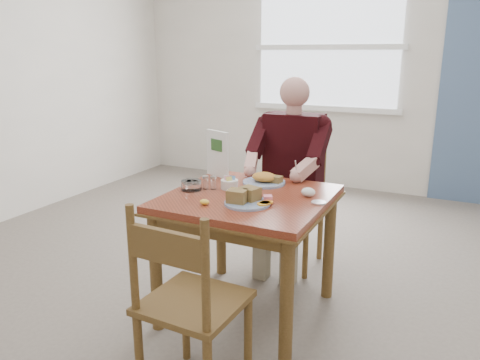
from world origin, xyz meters
The scene contains 16 objects.
floor centered at (0.00, 0.00, 0.00)m, with size 6.00×6.00×0.00m, color #645951.
wall_back centered at (0.00, 3.00, 1.40)m, with size 5.50×5.50×0.00m, color beige.
lemon_wedge centered at (-0.14, -0.27, 0.77)m, with size 0.06×0.04×0.03m, color yellow.
napkin centered at (0.32, 0.12, 0.78)m, with size 0.08×0.07×0.05m, color white.
metal_dish centered at (0.41, 0.02, 0.75)m, with size 0.08×0.08×0.01m, color silver.
window centered at (-0.40, 2.97, 1.60)m, with size 1.72×0.04×1.42m.
table centered at (0.00, 0.00, 0.64)m, with size 0.92×0.92×0.75m.
chair_far centered at (0.00, 0.80, 0.48)m, with size 0.42×0.42×0.95m.
chair_near centered at (0.08, -0.79, 0.48)m, with size 0.44×0.44×0.95m.
diner centered at (0.00, 0.71, 0.81)m, with size 0.53×0.56×1.39m.
near_plate centered at (0.06, -0.15, 0.78)m, with size 0.27×0.26×0.08m.
far_plate centered at (-0.01, 0.26, 0.78)m, with size 0.30×0.30×0.07m.
caddy centered at (-0.16, 0.07, 0.78)m, with size 0.13×0.13×0.08m.
shakers centered at (-0.26, 0.01, 0.79)m, with size 0.09×0.06×0.08m.
creamer centered at (-0.35, -0.05, 0.78)m, with size 0.15×0.15×0.06m.
menu centered at (-0.36, 0.29, 0.90)m, with size 0.20×0.09×0.30m.
Camera 1 is at (1.08, -2.34, 1.55)m, focal length 35.00 mm.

